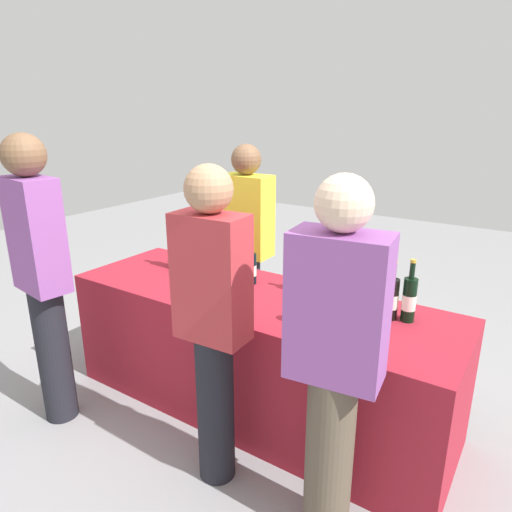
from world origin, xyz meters
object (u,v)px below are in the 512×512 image
(wine_bottle_2, at_px, (207,257))
(wine_glass_2, at_px, (345,313))
(wine_bottle_3, at_px, (251,268))
(wine_bottle_5, at_px, (373,292))
(server_pouring, at_px, (247,244))
(guest_1, at_px, (213,318))
(wine_bottle_4, at_px, (312,276))
(ice_bucket, at_px, (364,305))
(wine_bottle_6, at_px, (391,298))
(wine_bottle_1, at_px, (199,253))
(wine_glass_1, at_px, (301,305))
(guest_0, at_px, (41,271))
(wine_glass_0, at_px, (236,287))
(menu_board, at_px, (219,269))
(wine_bottle_7, at_px, (409,299))
(guest_2, at_px, (335,358))
(wine_bottle_0, at_px, (174,253))

(wine_bottle_2, distance_m, wine_glass_2, 1.18)
(wine_bottle_3, height_order, wine_bottle_5, wine_bottle_5)
(server_pouring, bearing_deg, guest_1, 116.58)
(wine_bottle_4, distance_m, ice_bucket, 0.47)
(wine_bottle_4, height_order, wine_bottle_6, wine_bottle_6)
(wine_bottle_1, height_order, wine_glass_1, wine_bottle_1)
(server_pouring, bearing_deg, wine_bottle_5, 158.89)
(wine_bottle_6, bearing_deg, wine_bottle_2, 178.39)
(guest_0, bearing_deg, wine_bottle_2, 71.18)
(wine_bottle_2, bearing_deg, wine_glass_0, -34.09)
(wine_glass_0, bearing_deg, wine_bottle_1, 148.92)
(server_pouring, height_order, menu_board, server_pouring)
(wine_bottle_6, height_order, guest_0, guest_0)
(guest_1, bearing_deg, wine_glass_0, 109.38)
(wine_glass_2, bearing_deg, wine_bottle_1, 165.38)
(wine_glass_2, distance_m, server_pouring, 1.32)
(wine_bottle_7, distance_m, guest_1, 1.04)
(wine_bottle_2, xyz_separation_m, wine_glass_1, (0.92, -0.35, -0.01))
(wine_bottle_6, bearing_deg, server_pouring, 159.92)
(wine_bottle_4, xyz_separation_m, wine_glass_0, (-0.30, -0.37, -0.01))
(wine_glass_0, xyz_separation_m, server_pouring, (-0.44, 0.75, 0.00))
(wine_bottle_1, distance_m, wine_bottle_3, 0.47)
(wine_glass_1, bearing_deg, wine_bottle_3, 147.96)
(guest_1, relative_size, guest_2, 1.00)
(wine_glass_0, height_order, wine_glass_1, wine_glass_0)
(wine_bottle_7, xyz_separation_m, wine_glass_1, (-0.46, -0.34, -0.02))
(wine_bottle_5, distance_m, guest_0, 1.90)
(wine_bottle_0, relative_size, guest_1, 0.19)
(wine_bottle_1, xyz_separation_m, wine_bottle_4, (0.87, 0.03, 0.00))
(wine_bottle_5, bearing_deg, server_pouring, 159.81)
(wine_bottle_1, height_order, guest_0, guest_0)
(wine_bottle_5, distance_m, ice_bucket, 0.18)
(wine_bottle_6, bearing_deg, wine_glass_2, -119.39)
(wine_bottle_2, distance_m, guest_2, 1.51)
(wine_bottle_2, distance_m, wine_bottle_7, 1.38)
(wine_bottle_7, height_order, wine_glass_1, wine_bottle_7)
(wine_bottle_1, distance_m, server_pouring, 0.43)
(wine_bottle_0, height_order, menu_board, wine_bottle_0)
(guest_0, bearing_deg, wine_bottle_1, 76.00)
(ice_bucket, bearing_deg, wine_bottle_5, 94.82)
(wine_bottle_5, xyz_separation_m, guest_2, (0.11, -0.77, -0.00))
(wine_bottle_6, bearing_deg, wine_bottle_4, 170.99)
(wine_bottle_2, distance_m, wine_bottle_6, 1.30)
(wine_glass_2, relative_size, server_pouring, 0.08)
(wine_bottle_3, bearing_deg, ice_bucket, -11.33)
(wine_bottle_1, bearing_deg, wine_bottle_6, -2.20)
(guest_0, bearing_deg, wine_bottle_5, 37.33)
(menu_board, bearing_deg, wine_bottle_6, -28.78)
(wine_bottle_3, xyz_separation_m, guest_2, (0.92, -0.75, 0.01))
(wine_bottle_3, height_order, server_pouring, server_pouring)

